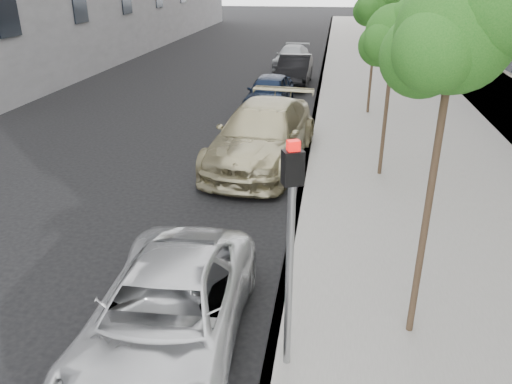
% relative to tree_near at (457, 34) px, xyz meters
% --- Properties ---
extents(sidewalk, '(6.40, 72.00, 0.14)m').
position_rel_tree_near_xyz_m(sidewalk, '(1.07, 22.50, -4.39)').
color(sidewalk, gray).
rests_on(sidewalk, ground).
extents(curb, '(0.15, 72.00, 0.14)m').
position_rel_tree_near_xyz_m(curb, '(-2.05, 22.50, -4.39)').
color(curb, '#9E9B93').
rests_on(curb, ground).
extents(tree_near, '(1.75, 1.55, 5.19)m').
position_rel_tree_near_xyz_m(tree_near, '(0.00, 0.00, 0.00)').
color(tree_near, '#38281C').
rests_on(tree_near, sidewalk).
extents(tree_mid, '(1.74, 1.54, 4.48)m').
position_rel_tree_near_xyz_m(tree_mid, '(0.00, 6.50, -0.70)').
color(tree_mid, '#38281C').
rests_on(tree_mid, sidewalk).
extents(tree_far, '(1.76, 1.56, 4.85)m').
position_rel_tree_near_xyz_m(tree_far, '(0.00, 13.00, -0.34)').
color(tree_far, '#38281C').
rests_on(tree_far, sidewalk).
extents(signal_pole, '(0.29, 0.26, 3.24)m').
position_rel_tree_near_xyz_m(signal_pole, '(-1.81, -0.97, -2.31)').
color(signal_pole, '#939699').
rests_on(signal_pole, sidewalk).
extents(minivan, '(2.31, 4.70, 1.28)m').
position_rel_tree_near_xyz_m(minivan, '(-3.56, -0.83, -3.82)').
color(minivan, silver).
rests_on(minivan, ground).
extents(suv, '(3.02, 6.07, 1.70)m').
position_rel_tree_near_xyz_m(suv, '(-3.33, 7.24, -3.62)').
color(suv, tan).
rests_on(suv, ground).
extents(sedan_blue, '(1.87, 4.09, 1.36)m').
position_rel_tree_near_xyz_m(sedan_blue, '(-3.94, 13.50, -3.78)').
color(sedan_blue, black).
rests_on(sedan_blue, ground).
extents(sedan_black, '(1.58, 4.33, 1.42)m').
position_rel_tree_near_xyz_m(sedan_black, '(-3.33, 18.24, -3.75)').
color(sedan_black, black).
rests_on(sedan_black, ground).
extents(sedan_rear, '(2.05, 4.33, 1.22)m').
position_rel_tree_near_xyz_m(sedan_rear, '(-3.87, 23.10, -3.85)').
color(sedan_rear, gray).
rests_on(sedan_rear, ground).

